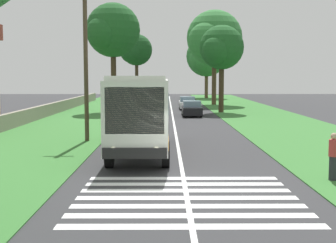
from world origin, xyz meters
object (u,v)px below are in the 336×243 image
(trailing_car_1, at_px, (187,103))
(roadside_tree_left_0, at_px, (136,51))
(trailing_car_0, at_px, (192,109))
(utility_pole, at_px, (86,61))
(roadside_tree_right_2, at_px, (213,39))
(coach_bus, at_px, (142,108))
(roadside_tree_left_1, at_px, (112,32))
(pedestrian, at_px, (333,156))
(roadside_tree_right_1, at_px, (206,57))
(roadside_tree_right_0, at_px, (221,49))

(trailing_car_1, distance_m, roadside_tree_left_0, 28.63)
(trailing_car_0, height_order, utility_pole, utility_pole)
(roadside_tree_left_0, bearing_deg, roadside_tree_right_2, -149.42)
(trailing_car_0, distance_m, roadside_tree_right_2, 18.73)
(trailing_car_0, height_order, roadside_tree_right_2, roadside_tree_right_2)
(roadside_tree_right_2, distance_m, utility_pole, 35.20)
(coach_bus, relative_size, trailing_car_1, 2.60)
(trailing_car_0, relative_size, utility_pole, 0.49)
(roadside_tree_left_1, bearing_deg, roadside_tree_right_2, -45.31)
(utility_pole, xyz_separation_m, pedestrian, (-10.04, -10.44, -3.64))
(trailing_car_1, bearing_deg, roadside_tree_right_1, -9.40)
(coach_bus, height_order, roadside_tree_left_0, roadside_tree_left_0)
(roadside_tree_left_1, height_order, roadside_tree_right_0, roadside_tree_left_1)
(roadside_tree_right_0, xyz_separation_m, roadside_tree_right_1, (30.15, -1.11, 0.36))
(roadside_tree_right_1, relative_size, roadside_tree_right_2, 0.85)
(roadside_tree_left_0, height_order, pedestrian, roadside_tree_left_0)
(roadside_tree_right_2, bearing_deg, utility_pole, 162.47)
(roadside_tree_right_0, xyz_separation_m, roadside_tree_right_2, (12.32, -0.46, 1.93))
(trailing_car_1, height_order, roadside_tree_right_0, roadside_tree_right_0)
(roadside_tree_left_0, xyz_separation_m, roadside_tree_right_2, (-18.79, -11.10, 0.47))
(roadside_tree_left_1, relative_size, roadside_tree_right_2, 0.92)
(roadside_tree_right_0, bearing_deg, trailing_car_0, 144.13)
(trailing_car_0, xyz_separation_m, roadside_tree_right_1, (34.52, -4.26, 6.14))
(coach_bus, xyz_separation_m, roadside_tree_left_1, (25.54, 4.38, 6.11))
(roadside_tree_right_2, bearing_deg, coach_bus, 168.99)
(roadside_tree_left_0, height_order, roadside_tree_right_1, roadside_tree_left_0)
(roadside_tree_left_1, bearing_deg, trailing_car_0, -123.28)
(roadside_tree_right_2, height_order, utility_pole, roadside_tree_right_2)
(coach_bus, bearing_deg, roadside_tree_left_1, 9.74)
(coach_bus, xyz_separation_m, roadside_tree_right_2, (36.99, -7.19, 6.23))
(roadside_tree_right_2, bearing_deg, roadside_tree_left_1, 134.69)
(roadside_tree_right_0, height_order, utility_pole, roadside_tree_right_0)
(utility_pole, bearing_deg, roadside_tree_right_2, -17.53)
(roadside_tree_right_1, relative_size, utility_pole, 1.19)
(trailing_car_0, distance_m, roadside_tree_right_0, 7.90)
(trailing_car_1, relative_size, roadside_tree_right_0, 0.49)
(trailing_car_0, relative_size, trailing_car_1, 1.00)
(roadside_tree_left_0, bearing_deg, pedestrian, -169.97)
(trailing_car_0, relative_size, roadside_tree_right_0, 0.49)
(trailing_car_0, relative_size, pedestrian, 2.54)
(roadside_tree_left_0, distance_m, roadside_tree_right_0, 32.91)
(trailing_car_1, height_order, roadside_tree_right_2, roadside_tree_right_2)
(coach_bus, height_order, roadside_tree_right_0, roadside_tree_right_0)
(roadside_tree_left_0, relative_size, roadside_tree_right_0, 1.21)
(roadside_tree_left_0, distance_m, pedestrian, 63.55)
(roadside_tree_right_2, xyz_separation_m, utility_pole, (-33.37, 10.54, -3.84))
(roadside_tree_right_2, bearing_deg, pedestrian, 179.86)
(pedestrian, bearing_deg, trailing_car_0, 7.48)
(utility_pole, bearing_deg, roadside_tree_right_0, -25.60)
(roadside_tree_left_0, height_order, roadside_tree_right_2, roadside_tree_right_2)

